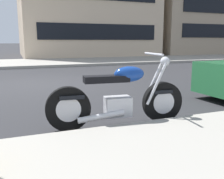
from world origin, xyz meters
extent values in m
plane|color=#28282B|center=(0.00, 0.00, 0.00)|extent=(260.00, 260.00, 0.00)
cube|color=gray|center=(12.00, 7.18, 0.07)|extent=(120.00, 5.00, 0.14)
cube|color=silver|center=(0.00, -4.08, 0.00)|extent=(0.12, 2.20, 0.01)
cylinder|color=black|center=(1.51, -4.53, 0.33)|extent=(0.67, 0.17, 0.66)
cylinder|color=silver|center=(1.51, -4.53, 0.33)|extent=(0.37, 0.15, 0.36)
cylinder|color=black|center=(0.00, -4.39, 0.33)|extent=(0.67, 0.17, 0.66)
cylinder|color=silver|center=(0.00, -4.39, 0.33)|extent=(0.37, 0.15, 0.36)
cube|color=silver|center=(0.76, -4.46, 0.31)|extent=(0.42, 0.30, 0.30)
cube|color=black|center=(0.58, -4.45, 0.75)|extent=(0.70, 0.28, 0.10)
ellipsoid|color=navy|center=(0.94, -4.48, 0.81)|extent=(0.50, 0.28, 0.24)
cube|color=black|center=(0.05, -4.40, 0.51)|extent=(0.37, 0.21, 0.06)
cube|color=black|center=(1.49, -4.53, 0.51)|extent=(0.33, 0.19, 0.06)
cylinder|color=silver|center=(1.37, -4.45, 0.65)|extent=(0.34, 0.07, 0.65)
cylinder|color=silver|center=(1.36, -4.59, 0.65)|extent=(0.34, 0.07, 0.65)
cylinder|color=silver|center=(1.34, -4.52, 1.11)|extent=(0.09, 0.62, 0.04)
sphere|color=silver|center=(1.53, -4.54, 0.99)|extent=(0.15, 0.15, 0.15)
cylinder|color=silver|center=(0.45, -4.58, 0.22)|extent=(0.71, 0.15, 0.16)
cylinder|color=black|center=(3.90, -3.28, 0.31)|extent=(0.63, 0.24, 0.62)
cube|color=beige|center=(5.18, 14.91, 4.38)|extent=(10.35, 10.85, 8.76)
cube|color=black|center=(5.18, 9.45, 1.93)|extent=(8.69, 0.06, 1.10)
cube|color=tan|center=(17.44, 14.64, 4.84)|extent=(12.69, 10.31, 9.67)
camera|label=1|loc=(-0.70, -7.98, 1.31)|focal=40.71mm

